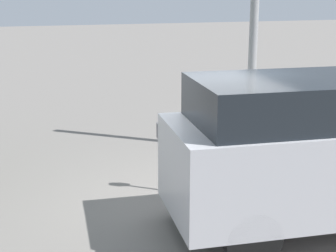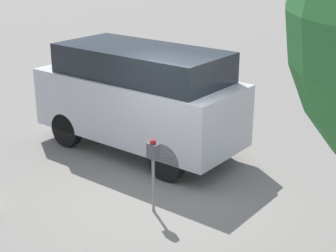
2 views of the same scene
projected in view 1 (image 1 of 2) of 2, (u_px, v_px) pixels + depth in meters
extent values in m
plane|color=slate|center=(188.00, 204.00, 8.42)|extent=(80.00, 80.00, 0.00)
cylinder|color=gray|center=(163.00, 164.00, 8.85)|extent=(0.05, 0.05, 0.96)
cube|color=#47474C|center=(163.00, 130.00, 8.69)|extent=(0.22, 0.14, 0.26)
sphere|color=maroon|center=(163.00, 121.00, 8.65)|extent=(0.11, 0.11, 0.11)
cube|color=beige|center=(249.00, 138.00, 11.11)|extent=(0.44, 0.44, 0.55)
cube|color=#B2B2B7|center=(325.00, 162.00, 7.36)|extent=(4.60, 2.08, 1.26)
cube|color=black|center=(323.00, 99.00, 7.09)|extent=(3.69, 1.88, 0.61)
cylinder|color=black|center=(213.00, 191.00, 7.98)|extent=(0.77, 0.26, 0.75)
cylinder|color=black|center=(252.00, 238.00, 6.48)|extent=(0.77, 0.26, 0.75)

